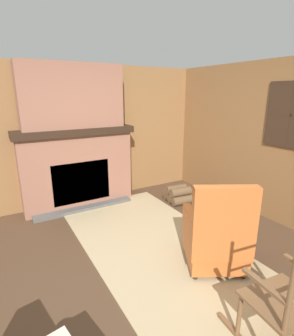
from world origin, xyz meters
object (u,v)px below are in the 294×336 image
at_px(firewood_stack, 178,195).
at_px(storage_case, 86,123).
at_px(rocking_chair, 287,307).
at_px(oil_lamp_vase, 40,124).
at_px(armchair, 216,237).

height_order(firewood_stack, storage_case, storage_case).
height_order(rocking_chair, storage_case, storage_case).
bearing_deg(rocking_chair, oil_lamp_vase, 22.57).
distance_m(oil_lamp_vase, storage_case, 0.72).
height_order(armchair, rocking_chair, rocking_chair).
bearing_deg(storage_case, firewood_stack, 60.13).
xyz_separation_m(rocking_chair, oil_lamp_vase, (-3.50, -1.02, 1.03)).
distance_m(armchair, firewood_stack, 1.89).
xyz_separation_m(armchair, storage_case, (-2.50, -0.60, 1.05)).
relative_size(rocking_chair, firewood_stack, 2.40).
xyz_separation_m(rocking_chair, storage_case, (-3.50, -0.30, 1.01)).
bearing_deg(armchair, storage_case, 42.63).
distance_m(rocking_chair, storage_case, 3.66).
bearing_deg(storage_case, oil_lamp_vase, -90.01).
distance_m(rocking_chair, oil_lamp_vase, 3.79).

